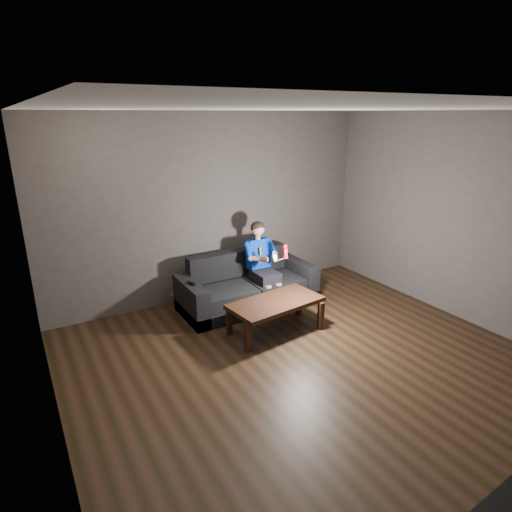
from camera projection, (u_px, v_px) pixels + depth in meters
floor at (316, 371)px, 4.64m from camera, size 5.00×5.00×0.00m
back_wall at (214, 208)px, 6.26m from camera, size 5.00×0.04×2.70m
left_wall at (44, 309)px, 3.01m from camera, size 0.04×5.00×2.70m
right_wall at (477, 222)px, 5.42m from camera, size 0.04×5.00×2.70m
ceiling at (330, 109)px, 3.79m from camera, size 5.00×5.00×0.02m
sofa at (247, 289)px, 6.18m from camera, size 1.95×0.84×0.75m
child at (262, 259)px, 6.12m from camera, size 0.48×0.59×1.17m
wii_remote_red at (285, 252)px, 5.72m from camera, size 0.05×0.07×0.19m
nunchuk_white at (274, 256)px, 5.66m from camera, size 0.06×0.09×0.15m
wii_remote_black at (192, 283)px, 5.61m from camera, size 0.06×0.15×0.03m
coffee_table at (276, 305)px, 5.37m from camera, size 1.24×0.72×0.43m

